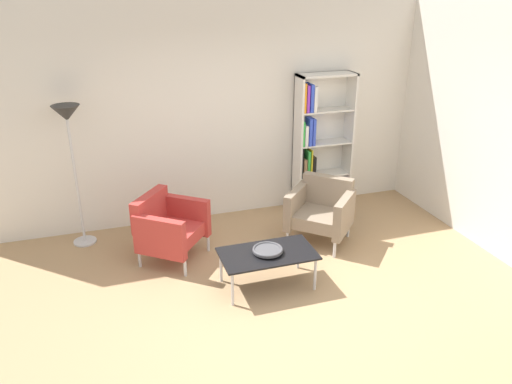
{
  "coord_description": "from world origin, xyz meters",
  "views": [
    {
      "loc": [
        -1.52,
        -3.87,
        3.03
      ],
      "look_at": [
        0.01,
        0.84,
        0.95
      ],
      "focal_mm": 35.39,
      "sensor_mm": 36.0,
      "label": 1
    }
  ],
  "objects_px": {
    "bookshelf_tall": "(317,145)",
    "armchair_by_bookshelf": "(168,226)",
    "decorative_bowl": "(268,250)",
    "coffee_table_low": "(268,255)",
    "floor_lamp_torchiere": "(69,130)",
    "armchair_corner_red": "(321,210)"
  },
  "relations": [
    {
      "from": "bookshelf_tall",
      "to": "armchair_by_bookshelf",
      "type": "height_order",
      "value": "bookshelf_tall"
    },
    {
      "from": "coffee_table_low",
      "to": "armchair_by_bookshelf",
      "type": "bearing_deg",
      "value": 134.51
    },
    {
      "from": "decorative_bowl",
      "to": "armchair_by_bookshelf",
      "type": "relative_size",
      "value": 0.34
    },
    {
      "from": "bookshelf_tall",
      "to": "armchair_by_bookshelf",
      "type": "bearing_deg",
      "value": -159.19
    },
    {
      "from": "bookshelf_tall",
      "to": "armchair_by_bookshelf",
      "type": "distance_m",
      "value": 2.43
    },
    {
      "from": "decorative_bowl",
      "to": "armchair_corner_red",
      "type": "relative_size",
      "value": 0.34
    },
    {
      "from": "armchair_corner_red",
      "to": "coffee_table_low",
      "type": "bearing_deg",
      "value": -97.86
    },
    {
      "from": "floor_lamp_torchiere",
      "to": "decorative_bowl",
      "type": "bearing_deg",
      "value": -41.15
    },
    {
      "from": "armchair_by_bookshelf",
      "to": "decorative_bowl",
      "type": "bearing_deg",
      "value": -97.29
    },
    {
      "from": "decorative_bowl",
      "to": "bookshelf_tall",
      "type": "bearing_deg",
      "value": 52.94
    },
    {
      "from": "armchair_corner_red",
      "to": "bookshelf_tall",
      "type": "bearing_deg",
      "value": 113.63
    },
    {
      "from": "decorative_bowl",
      "to": "armchair_by_bookshelf",
      "type": "distance_m",
      "value": 1.28
    },
    {
      "from": "coffee_table_low",
      "to": "armchair_corner_red",
      "type": "bearing_deg",
      "value": 38.7
    },
    {
      "from": "armchair_by_bookshelf",
      "to": "coffee_table_low",
      "type": "bearing_deg",
      "value": -97.29
    },
    {
      "from": "bookshelf_tall",
      "to": "coffee_table_low",
      "type": "height_order",
      "value": "bookshelf_tall"
    },
    {
      "from": "coffee_table_low",
      "to": "armchair_corner_red",
      "type": "height_order",
      "value": "armchair_corner_red"
    },
    {
      "from": "coffee_table_low",
      "to": "decorative_bowl",
      "type": "distance_m",
      "value": 0.07
    },
    {
      "from": "coffee_table_low",
      "to": "armchair_corner_red",
      "type": "relative_size",
      "value": 1.05
    },
    {
      "from": "floor_lamp_torchiere",
      "to": "coffee_table_low",
      "type": "bearing_deg",
      "value": -41.15
    },
    {
      "from": "armchair_corner_red",
      "to": "floor_lamp_torchiere",
      "type": "xyz_separation_m",
      "value": [
        -2.83,
        0.84,
        1.03
      ]
    },
    {
      "from": "decorative_bowl",
      "to": "armchair_by_bookshelf",
      "type": "xyz_separation_m",
      "value": [
        -0.9,
        0.91,
        -0.02
      ]
    },
    {
      "from": "coffee_table_low",
      "to": "floor_lamp_torchiere",
      "type": "distance_m",
      "value": 2.69
    }
  ]
}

